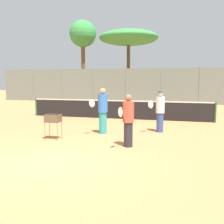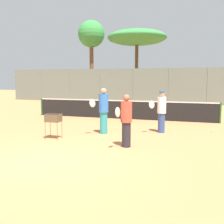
{
  "view_description": "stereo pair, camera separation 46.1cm",
  "coord_description": "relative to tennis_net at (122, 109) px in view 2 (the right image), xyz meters",
  "views": [
    {
      "loc": [
        3.5,
        -6.39,
        2.26
      ],
      "look_at": [
        0.92,
        3.33,
        1.0
      ],
      "focal_mm": 42.0,
      "sensor_mm": 36.0,
      "label": 1
    },
    {
      "loc": [
        3.95,
        -6.26,
        2.26
      ],
      "look_at": [
        0.92,
        3.33,
        1.0
      ],
      "focal_mm": 42.0,
      "sensor_mm": 36.0,
      "label": 2
    }
  ],
  "objects": [
    {
      "name": "ground_plane",
      "position": [
        0.0,
        -8.1,
        -0.56
      ],
      "size": [
        80.0,
        80.0,
        0.0
      ],
      "primitive_type": "plane",
      "color": "#D37F4C"
    },
    {
      "name": "tennis_net",
      "position": [
        0.0,
        0.0,
        0.0
      ],
      "size": [
        10.6,
        0.1,
        1.07
      ],
      "color": "#26592D",
      "rests_on": "ground_plane"
    },
    {
      "name": "back_fence",
      "position": [
        0.0,
        10.14,
        1.08
      ],
      "size": [
        30.04,
        0.08,
        3.27
      ],
      "color": "slate",
      "rests_on": "ground_plane"
    },
    {
      "name": "tree_0",
      "position": [
        -7.86,
        14.99,
        6.78
      ],
      "size": [
        3.12,
        3.12,
        9.09
      ],
      "color": "brown",
      "rests_on": "ground_plane"
    },
    {
      "name": "tree_3",
      "position": [
        -2.49,
        15.38,
        6.31
      ],
      "size": [
        6.67,
        6.67,
        7.75
      ],
      "color": "brown",
      "rests_on": "ground_plane"
    },
    {
      "name": "player_white_outfit",
      "position": [
        1.81,
        -6.02,
        0.35
      ],
      "size": [
        0.4,
        0.9,
        1.77
      ],
      "rotation": [
        0.0,
        0.0,
        4.44
      ],
      "color": "#26262D",
      "rests_on": "ground_plane"
    },
    {
      "name": "player_red_cap",
      "position": [
        0.37,
        -4.19,
        0.42
      ],
      "size": [
        0.62,
        0.85,
        1.9
      ],
      "rotation": [
        0.0,
        0.0,
        4.14
      ],
      "color": "teal",
      "rests_on": "ground_plane"
    },
    {
      "name": "player_yellow_shirt",
      "position": [
        2.64,
        -3.24,
        0.36
      ],
      "size": [
        0.69,
        0.74,
        1.76
      ],
      "rotation": [
        0.0,
        0.0,
        3.98
      ],
      "color": "#334C8C",
      "rests_on": "ground_plane"
    },
    {
      "name": "ball_cart",
      "position": [
        -1.15,
        -5.65,
        0.16
      ],
      "size": [
        0.56,
        0.41,
        0.95
      ],
      "color": "brown",
      "rests_on": "ground_plane"
    },
    {
      "name": "tennis_ball_0",
      "position": [
        4.69,
        -2.44,
        -0.53
      ],
      "size": [
        0.07,
        0.07,
        0.07
      ],
      "primitive_type": "sphere",
      "color": "#D1E54C",
      "rests_on": "ground_plane"
    },
    {
      "name": "tennis_ball_1",
      "position": [
        0.57,
        -3.13,
        -0.53
      ],
      "size": [
        0.07,
        0.07,
        0.07
      ],
      "primitive_type": "sphere",
      "color": "#D1E54C",
      "rests_on": "ground_plane"
    },
    {
      "name": "tennis_ball_2",
      "position": [
        2.88,
        -2.32,
        -0.53
      ],
      "size": [
        0.07,
        0.07,
        0.07
      ],
      "primitive_type": "sphere",
      "color": "#D1E54C",
      "rests_on": "ground_plane"
    },
    {
      "name": "tennis_ball_3",
      "position": [
        -1.75,
        -0.58,
        -0.53
      ],
      "size": [
        0.07,
        0.07,
        0.07
      ],
      "primitive_type": "sphere",
      "color": "#D1E54C",
      "rests_on": "ground_plane"
    },
    {
      "name": "tennis_ball_4",
      "position": [
        3.24,
        -1.06,
        -0.53
      ],
      "size": [
        0.07,
        0.07,
        0.07
      ],
      "primitive_type": "sphere",
      "color": "#D1E54C",
      "rests_on": "ground_plane"
    },
    {
      "name": "parked_car",
      "position": [
        6.07,
        14.86,
        0.1
      ],
      "size": [
        4.2,
        1.7,
        1.6
      ],
      "color": "#B2B7BC",
      "rests_on": "ground_plane"
    }
  ]
}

